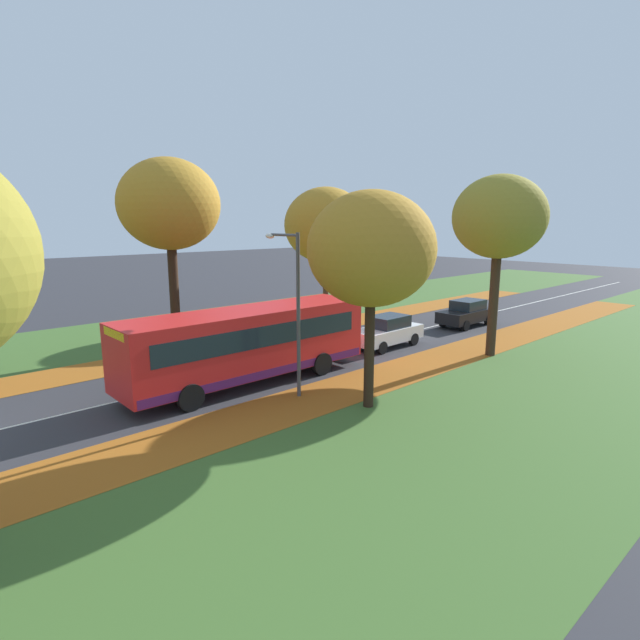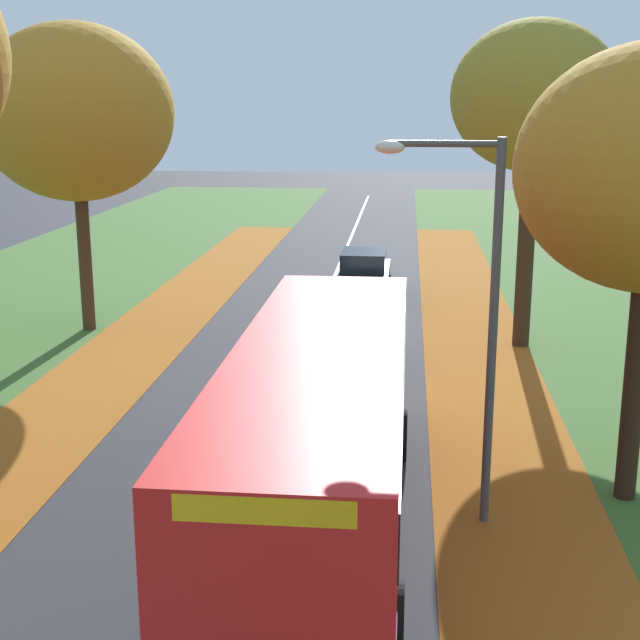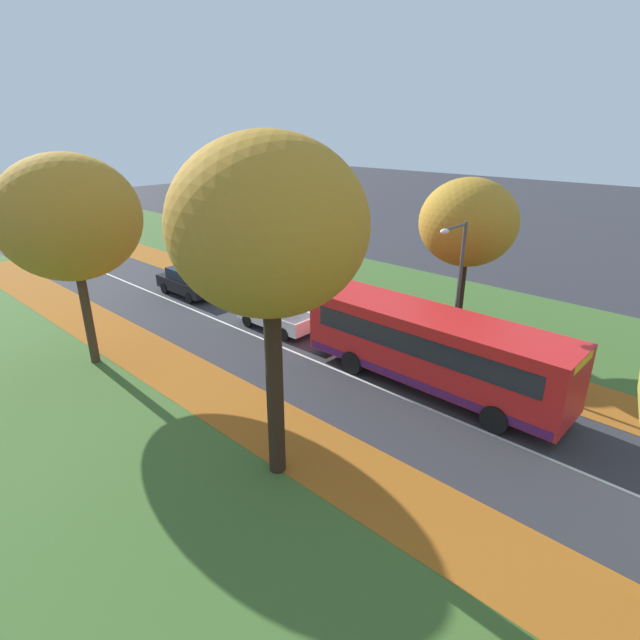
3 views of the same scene
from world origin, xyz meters
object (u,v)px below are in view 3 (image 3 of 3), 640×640
car_white_lead (276,313)px  car_black_following (187,282)px  tree_left_mid (70,218)px  streetlamp_right (456,279)px  tree_left_near (269,228)px  tree_right_near (468,223)px  tree_right_mid (304,182)px  bus (432,346)px

car_white_lead → car_black_following: (-0.07, 7.71, 0.00)m
tree_left_mid → car_white_lead: 9.90m
streetlamp_right → car_black_following: 16.34m
streetlamp_right → car_white_lead: bearing=105.9°
tree_left_near → car_white_lead: 12.58m
tree_left_mid → car_white_lead: bearing=-20.9°
tree_right_near → tree_right_mid: bearing=93.7°
tree_left_near → tree_right_near: bearing=4.5°
bus → car_white_lead: 8.69m
tree_right_mid → tree_left_mid: bearing=177.4°
bus → car_black_following: (-0.15, 16.36, -0.89)m
tree_left_mid → bus: (7.88, -11.62, -4.44)m
streetlamp_right → car_white_lead: 9.00m
tree_right_mid → bus: tree_right_mid is taller
tree_right_mid → tree_right_near: bearing=-86.3°
tree_left_mid → streetlamp_right: tree_left_mid is taller
tree_left_near → car_white_lead: size_ratio=2.23×
bus → car_white_lead: size_ratio=2.46×
streetlamp_right → car_black_following: streetlamp_right is taller
streetlamp_right → car_black_following: (-2.40, 15.89, -2.92)m
tree_right_mid → streetlamp_right: 11.18m
bus → car_white_lead: (-0.08, 8.65, -0.89)m
streetlamp_right → bus: (-2.25, -0.47, -2.03)m
tree_right_mid → car_black_following: size_ratio=2.02×
tree_right_mid → streetlamp_right: (-2.16, -10.60, -2.80)m
car_black_following → tree_left_near: bearing=-114.7°
bus → car_black_following: 16.38m
streetlamp_right → car_white_lead: size_ratio=1.42×
tree_left_mid → tree_right_mid: (12.29, -0.55, 0.40)m
bus → tree_left_mid: bearing=124.1°
tree_right_mid → car_white_lead: bearing=-151.7°
tree_left_near → bus: size_ratio=0.91×
tree_left_mid → tree_right_mid: bearing=-2.6°
tree_left_mid → streetlamp_right: 15.26m
bus → tree_right_mid: bearing=68.3°
tree_right_near → bus: (-5.02, -1.59, -3.76)m
tree_left_near → car_white_lead: (7.31, 8.03, -6.35)m
tree_right_near → bus: size_ratio=0.71×
tree_left_mid → streetlamp_right: size_ratio=1.43×
tree_right_near → car_white_lead: tree_right_near is taller
tree_left_near → car_black_following: size_ratio=2.25×
tree_left_mid → car_black_following: bearing=31.5°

